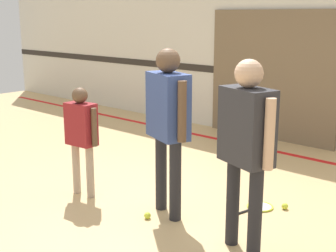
{
  "coord_description": "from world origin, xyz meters",
  "views": [
    {
      "loc": [
        2.99,
        -3.35,
        1.94
      ],
      "look_at": [
        0.08,
        -0.11,
        0.9
      ],
      "focal_mm": 50.0,
      "sensor_mm": 36.0,
      "label": 1
    }
  ],
  "objects": [
    {
      "name": "tennis_ball_near_instructor",
      "position": [
        0.01,
        -0.34,
        0.03
      ],
      "size": [
        0.07,
        0.07,
        0.07
      ],
      "primitive_type": "sphere",
      "color": "#CCE038",
      "rests_on": "ground_plane"
    },
    {
      "name": "floor_stripe",
      "position": [
        0.0,
        2.57,
        0.0
      ],
      "size": [
        14.4,
        0.1,
        0.01
      ],
      "color": "red",
      "rests_on": "ground_plane"
    },
    {
      "name": "tennis_ball_by_spare_racket",
      "position": [
        0.9,
        0.77,
        0.03
      ],
      "size": [
        0.07,
        0.07,
        0.07
      ],
      "primitive_type": "sphere",
      "color": "#CCE038",
      "rests_on": "ground_plane"
    },
    {
      "name": "ground_plane",
      "position": [
        0.0,
        0.0,
        0.0
      ],
      "size": [
        16.0,
        16.0,
        0.0
      ],
      "primitive_type": "plane",
      "color": "tan"
    },
    {
      "name": "person_instructor",
      "position": [
        0.08,
        -0.11,
        1.02
      ],
      "size": [
        0.59,
        0.4,
        1.64
      ],
      "rotation": [
        0.0,
        0.0,
        -0.35
      ],
      "color": "#232328",
      "rests_on": "ground_plane"
    },
    {
      "name": "wall_panel",
      "position": [
        -0.7,
        3.17,
        1.01
      ],
      "size": [
        2.21,
        0.05,
        2.03
      ],
      "color": "#756047",
      "rests_on": "ground_plane"
    },
    {
      "name": "person_student_right",
      "position": [
        1.04,
        -0.25,
        1.0
      ],
      "size": [
        0.58,
        0.38,
        1.61
      ],
      "rotation": [
        0.0,
        0.0,
        2.82
      ],
      "color": "#232328",
      "rests_on": "ground_plane"
    },
    {
      "name": "person_student_left",
      "position": [
        -0.95,
        -0.36,
        0.74
      ],
      "size": [
        0.45,
        0.21,
        1.2
      ],
      "rotation": [
        0.0,
        0.0,
        0.09
      ],
      "color": "tan",
      "rests_on": "ground_plane"
    },
    {
      "name": "wall_back",
      "position": [
        0.0,
        3.23,
        1.6
      ],
      "size": [
        16.0,
        0.07,
        3.2
      ],
      "color": "silver",
      "rests_on": "ground_plane"
    },
    {
      "name": "racket_spare_on_floor",
      "position": [
        0.68,
        0.62,
        0.01
      ],
      "size": [
        0.33,
        0.52,
        0.03
      ],
      "rotation": [
        0.0,
        0.0,
        4.48
      ],
      "color": "#C6D838",
      "rests_on": "ground_plane"
    }
  ]
}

